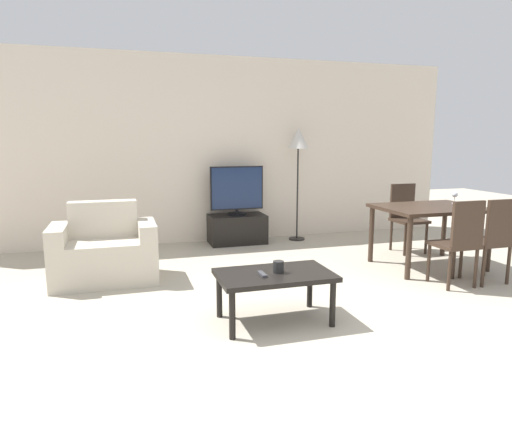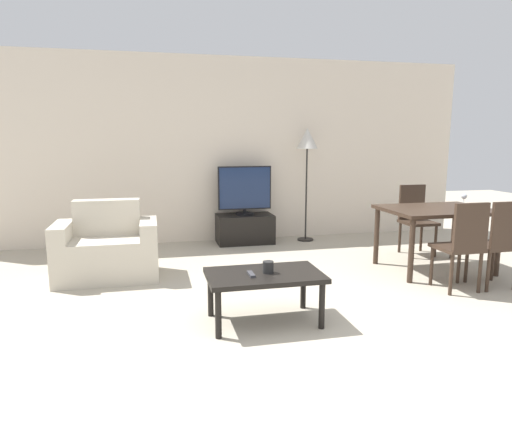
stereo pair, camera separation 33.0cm
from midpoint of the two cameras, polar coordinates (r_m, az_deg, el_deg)
The scene contains 14 objects.
ground_plane at distance 3.37m, azimuth 5.28°, elevation -16.82°, with size 18.00×18.00×0.00m, color #B2A893.
wall_back at distance 6.83m, azimuth -7.16°, elevation 8.54°, with size 7.69×0.06×2.70m.
armchair at distance 5.23m, azimuth -20.13°, elevation -3.90°, with size 1.08×0.67×0.85m.
tv_stand at distance 6.72m, azimuth -3.78°, elevation -1.20°, with size 0.82×0.47×0.42m.
tv at distance 6.63m, azimuth -3.84°, elevation 3.64°, with size 0.78×0.27×0.71m.
coffee_table at distance 3.81m, azimuth -0.15°, elevation -7.44°, with size 0.95×0.58×0.43m.
dining_table at distance 5.72m, azimuth 19.37°, elevation 0.67°, with size 1.20×0.89×0.73m.
dining_chair_near at distance 5.03m, azimuth 22.38°, elevation -2.31°, with size 0.40×0.40×0.92m.
dining_chair_far at distance 6.48m, azimuth 16.88°, elevation 0.62°, with size 0.40×0.40×0.92m.
dining_chair_near_right at distance 5.31m, azimuth 25.90°, elevation -1.97°, with size 0.40×0.40×0.92m.
floor_lamp at distance 6.83m, azimuth 3.91°, elevation 9.37°, with size 0.32×0.32×1.68m.
remote_primary at distance 3.72m, azimuth -1.77°, elevation -6.87°, with size 0.04×0.15×0.02m.
cup_white_near at distance 3.78m, azimuth 0.32°, elevation -5.96°, with size 0.09×0.09×0.10m.
wine_glass_left at distance 6.05m, azimuth 22.19°, elevation 2.80°, with size 0.07×0.07×0.15m.
Camera 1 is at (-1.30, -2.74, 1.52)m, focal length 32.00 mm.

